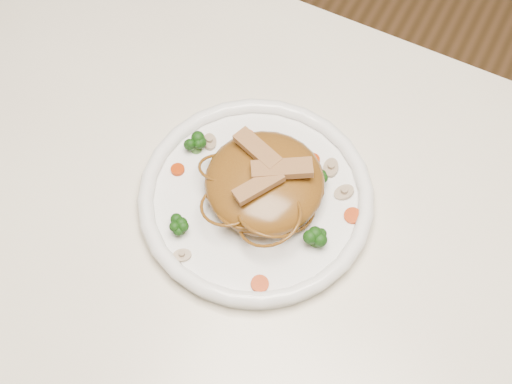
% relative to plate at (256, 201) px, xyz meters
% --- Properties ---
extents(table, '(1.20, 0.80, 0.75)m').
position_rel_plate_xyz_m(table, '(0.09, -0.07, -0.11)').
color(table, white).
rests_on(table, ground).
extents(plate, '(0.38, 0.38, 0.02)m').
position_rel_plate_xyz_m(plate, '(0.00, 0.00, 0.00)').
color(plate, white).
rests_on(plate, table).
extents(noodle_mound, '(0.18, 0.18, 0.05)m').
position_rel_plate_xyz_m(noodle_mound, '(0.01, 0.01, 0.03)').
color(noodle_mound, brown).
rests_on(noodle_mound, plate).
extents(chicken_a, '(0.07, 0.06, 0.01)m').
position_rel_plate_xyz_m(chicken_a, '(0.02, 0.02, 0.07)').
color(chicken_a, '#9F724B').
rests_on(chicken_a, noodle_mound).
extents(chicken_b, '(0.07, 0.04, 0.01)m').
position_rel_plate_xyz_m(chicken_b, '(-0.01, 0.03, 0.07)').
color(chicken_b, '#9F724B').
rests_on(chicken_b, noodle_mound).
extents(chicken_c, '(0.05, 0.06, 0.01)m').
position_rel_plate_xyz_m(chicken_c, '(0.01, -0.01, 0.07)').
color(chicken_c, '#9F724B').
rests_on(chicken_c, noodle_mound).
extents(broccoli_0, '(0.03, 0.03, 0.03)m').
position_rel_plate_xyz_m(broccoli_0, '(0.06, 0.05, 0.02)').
color(broccoli_0, '#17450E').
rests_on(broccoli_0, plate).
extents(broccoli_1, '(0.03, 0.03, 0.03)m').
position_rel_plate_xyz_m(broccoli_1, '(-0.10, 0.03, 0.02)').
color(broccoli_1, '#17450E').
rests_on(broccoli_1, plate).
extents(broccoli_2, '(0.03, 0.03, 0.03)m').
position_rel_plate_xyz_m(broccoli_2, '(-0.06, -0.08, 0.02)').
color(broccoli_2, '#17450E').
rests_on(broccoli_2, plate).
extents(broccoli_3, '(0.03, 0.03, 0.03)m').
position_rel_plate_xyz_m(broccoli_3, '(0.09, -0.02, 0.02)').
color(broccoli_3, '#17450E').
rests_on(broccoli_3, plate).
extents(carrot_0, '(0.03, 0.03, 0.00)m').
position_rel_plate_xyz_m(carrot_0, '(0.04, 0.08, 0.01)').
color(carrot_0, '#B43006').
rests_on(carrot_0, plate).
extents(carrot_1, '(0.02, 0.02, 0.00)m').
position_rel_plate_xyz_m(carrot_1, '(-0.11, -0.01, 0.01)').
color(carrot_1, '#B43006').
rests_on(carrot_1, plate).
extents(carrot_2, '(0.02, 0.02, 0.00)m').
position_rel_plate_xyz_m(carrot_2, '(0.12, 0.03, 0.01)').
color(carrot_2, '#B43006').
rests_on(carrot_2, plate).
extents(carrot_3, '(0.02, 0.02, 0.00)m').
position_rel_plate_xyz_m(carrot_3, '(-0.05, 0.07, 0.01)').
color(carrot_3, '#B43006').
rests_on(carrot_3, plate).
extents(carrot_4, '(0.03, 0.03, 0.00)m').
position_rel_plate_xyz_m(carrot_4, '(0.06, -0.10, 0.01)').
color(carrot_4, '#B43006').
rests_on(carrot_4, plate).
extents(mushroom_0, '(0.03, 0.03, 0.01)m').
position_rel_plate_xyz_m(mushroom_0, '(-0.04, -0.11, 0.01)').
color(mushroom_0, '#BEA88E').
rests_on(mushroom_0, plate).
extents(mushroom_1, '(0.04, 0.04, 0.01)m').
position_rel_plate_xyz_m(mushroom_1, '(0.09, 0.05, 0.01)').
color(mushroom_1, '#BEA88E').
rests_on(mushroom_1, plate).
extents(mushroom_2, '(0.03, 0.03, 0.01)m').
position_rel_plate_xyz_m(mushroom_2, '(-0.09, 0.04, 0.01)').
color(mushroom_2, '#BEA88E').
rests_on(mushroom_2, plate).
extents(mushroom_3, '(0.03, 0.03, 0.01)m').
position_rel_plate_xyz_m(mushroom_3, '(0.07, 0.08, 0.01)').
color(mushroom_3, '#BEA88E').
rests_on(mushroom_3, plate).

